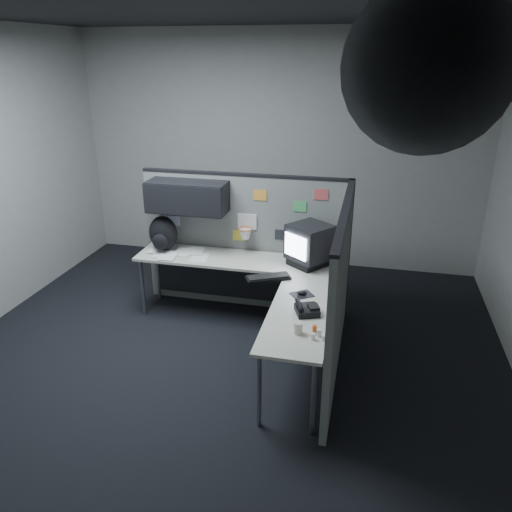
% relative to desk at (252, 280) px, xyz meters
% --- Properties ---
extents(room, '(5.62, 5.62, 3.22)m').
position_rel_desk_xyz_m(room, '(0.41, -0.70, 1.48)').
color(room, black).
rests_on(room, ground).
extents(partition_back, '(2.44, 0.42, 1.63)m').
position_rel_desk_xyz_m(partition_back, '(-0.40, 0.53, 0.38)').
color(partition_back, slate).
rests_on(partition_back, ground).
extents(partition_right, '(0.07, 2.23, 1.63)m').
position_rel_desk_xyz_m(partition_right, '(0.95, -0.49, 0.21)').
color(partition_right, slate).
rests_on(partition_right, ground).
extents(desk, '(2.31, 2.11, 0.73)m').
position_rel_desk_xyz_m(desk, '(0.00, 0.00, 0.00)').
color(desk, beige).
rests_on(desk, ground).
extents(monitor, '(0.56, 0.56, 0.45)m').
position_rel_desk_xyz_m(monitor, '(0.56, 0.29, 0.35)').
color(monitor, black).
rests_on(monitor, desk).
extents(keyboard, '(0.47, 0.35, 0.04)m').
position_rel_desk_xyz_m(keyboard, '(0.21, -0.18, 0.14)').
color(keyboard, black).
rests_on(keyboard, desk).
extents(mouse, '(0.26, 0.25, 0.04)m').
position_rel_desk_xyz_m(mouse, '(0.60, -0.46, 0.13)').
color(mouse, black).
rests_on(mouse, desk).
extents(phone, '(0.26, 0.27, 0.10)m').
position_rel_desk_xyz_m(phone, '(0.69, -0.80, 0.15)').
color(phone, black).
rests_on(phone, desk).
extents(bottles, '(0.13, 0.14, 0.07)m').
position_rel_desk_xyz_m(bottles, '(0.83, -1.18, 0.15)').
color(bottles, silver).
rests_on(bottles, desk).
extents(cup, '(0.09, 0.09, 0.10)m').
position_rel_desk_xyz_m(cup, '(0.67, -1.16, 0.17)').
color(cup, beige).
rests_on(cup, desk).
extents(papers, '(0.75, 0.51, 0.02)m').
position_rel_desk_xyz_m(papers, '(-0.95, 0.26, 0.12)').
color(papers, white).
rests_on(papers, desk).
extents(backpack, '(0.38, 0.37, 0.41)m').
position_rel_desk_xyz_m(backpack, '(-1.14, 0.33, 0.32)').
color(backpack, black).
rests_on(backpack, desk).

